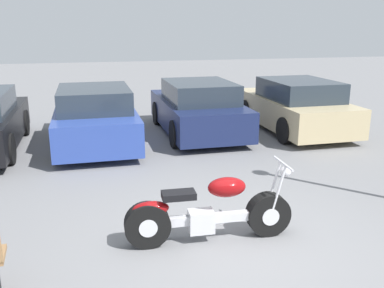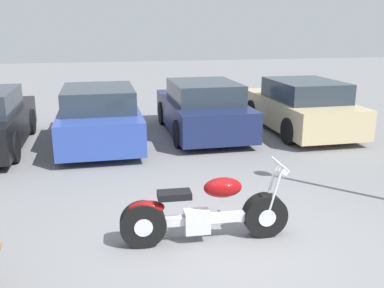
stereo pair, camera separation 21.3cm
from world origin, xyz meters
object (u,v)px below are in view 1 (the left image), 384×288
(motorcycle, at_px, (207,213))
(parked_car_navy, at_px, (198,109))
(parked_car_blue, at_px, (95,117))
(parked_car_champagne, at_px, (295,106))

(motorcycle, distance_m, parked_car_navy, 5.97)
(motorcycle, height_order, parked_car_blue, parked_car_blue)
(parked_car_blue, relative_size, parked_car_champagne, 1.00)
(parked_car_navy, bearing_deg, parked_car_champagne, -6.57)
(parked_car_navy, distance_m, parked_car_champagne, 2.70)
(parked_car_navy, height_order, parked_car_champagne, same)
(motorcycle, bearing_deg, parked_car_navy, 76.47)
(parked_car_champagne, bearing_deg, motorcycle, -126.65)
(parked_car_blue, height_order, parked_car_navy, same)
(parked_car_blue, distance_m, parked_car_navy, 2.72)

